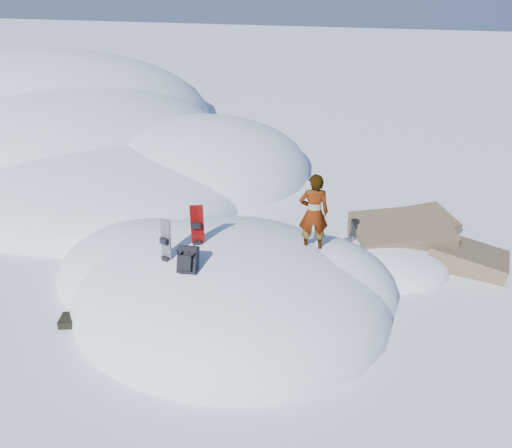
% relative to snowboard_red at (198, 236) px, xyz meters
% --- Properties ---
extents(ground, '(120.00, 120.00, 0.00)m').
position_rel_snowboard_red_xyz_m(ground, '(0.59, 0.18, -1.64)').
color(ground, white).
rests_on(ground, ground).
extents(snow_mound, '(8.00, 6.00, 3.00)m').
position_rel_snowboard_red_xyz_m(snow_mound, '(0.41, 0.42, -1.64)').
color(snow_mound, white).
rests_on(snow_mound, ground).
extents(snow_ridge, '(21.50, 18.50, 6.40)m').
position_rel_snowboard_red_xyz_m(snow_ridge, '(-9.85, 10.02, -1.64)').
color(snow_ridge, white).
rests_on(snow_ridge, ground).
extents(rock_outcrop, '(4.68, 4.41, 1.68)m').
position_rel_snowboard_red_xyz_m(rock_outcrop, '(4.31, 3.19, -1.63)').
color(rock_outcrop, brown).
rests_on(rock_outcrop, ground).
extents(snowboard_red, '(0.29, 0.23, 1.45)m').
position_rel_snowboard_red_xyz_m(snowboard_red, '(0.00, 0.00, 0.00)').
color(snowboard_red, '#B40A09').
rests_on(snowboard_red, snow_mound).
extents(snowboard_dark, '(0.28, 0.23, 1.39)m').
position_rel_snowboard_red_xyz_m(snowboard_dark, '(-0.45, -0.59, -0.10)').
color(snowboard_dark, black).
rests_on(snowboard_dark, snow_mound).
extents(backpack, '(0.41, 0.53, 0.61)m').
position_rel_snowboard_red_xyz_m(backpack, '(0.13, -0.88, -0.03)').
color(backpack, black).
rests_on(backpack, snow_mound).
extents(gear_pile, '(0.78, 0.60, 0.20)m').
position_rel_snowboard_red_xyz_m(gear_pile, '(-2.21, -1.37, -1.54)').
color(gear_pile, black).
rests_on(gear_pile, ground).
extents(person, '(0.70, 0.54, 1.71)m').
position_rel_snowboard_red_xyz_m(person, '(2.25, 0.85, 0.41)').
color(person, slate).
rests_on(person, snow_mound).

